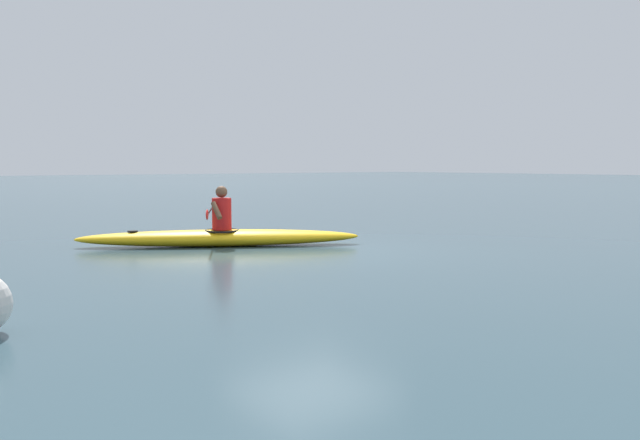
{
  "coord_description": "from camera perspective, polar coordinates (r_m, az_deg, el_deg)",
  "views": [
    {
      "loc": [
        6.49,
        8.65,
        1.46
      ],
      "look_at": [
        0.92,
        1.44,
        0.67
      ],
      "focal_mm": 36.39,
      "sensor_mm": 36.0,
      "label": 1
    }
  ],
  "objects": [
    {
      "name": "kayaker",
      "position": [
        11.67,
        -8.75,
        0.79
      ],
      "size": [
        1.32,
        2.17,
        0.78
      ],
      "color": "red",
      "rests_on": "kayak"
    },
    {
      "name": "kayak",
      "position": [
        11.71,
        -8.83,
        -1.55
      ],
      "size": [
        4.68,
        3.17,
        0.3
      ],
      "color": "#EAB214",
      "rests_on": "ground"
    },
    {
      "name": "ground_plane",
      "position": [
        10.92,
        -0.79,
        -2.75
      ],
      "size": [
        160.0,
        160.0,
        0.0
      ],
      "primitive_type": "plane",
      "color": "#334C56"
    }
  ]
}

